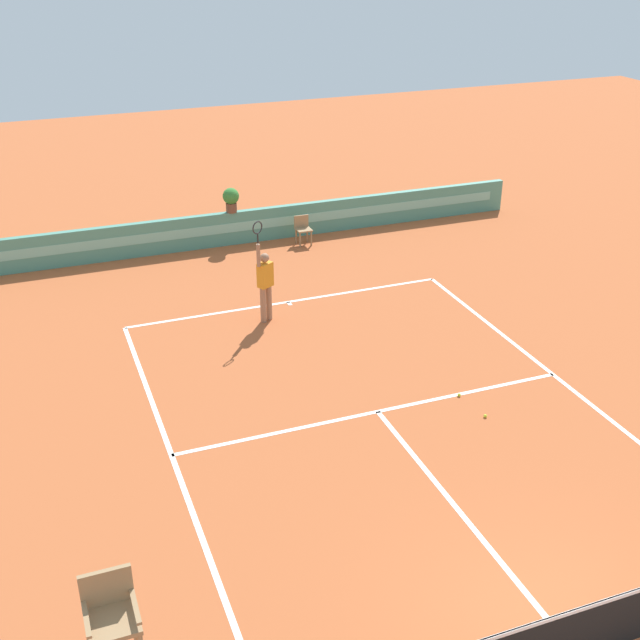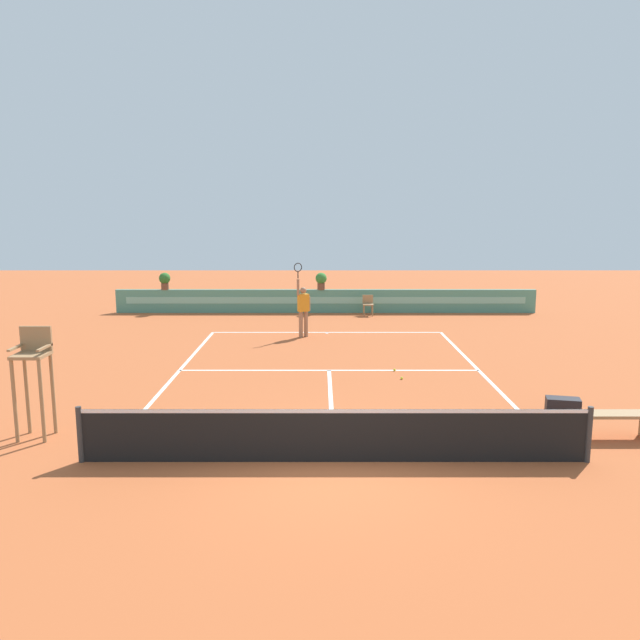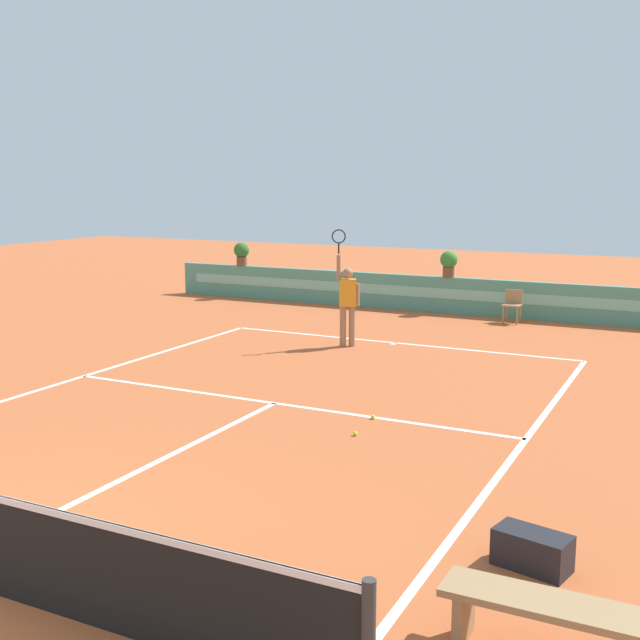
{
  "view_description": "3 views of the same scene",
  "coord_description": "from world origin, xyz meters",
  "px_view_note": "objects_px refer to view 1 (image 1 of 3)",
  "views": [
    {
      "loc": [
        -5.92,
        -5.94,
        8.76
      ],
      "look_at": [
        -0.33,
        8.74,
        1.0
      ],
      "focal_mm": 45.76,
      "sensor_mm": 36.0,
      "label": 1
    },
    {
      "loc": [
        -0.25,
        -10.4,
        4.32
      ],
      "look_at": [
        -0.33,
        8.74,
        1.0
      ],
      "focal_mm": 35.38,
      "sensor_mm": 36.0,
      "label": 2
    },
    {
      "loc": [
        6.3,
        -4.51,
        3.62
      ],
      "look_at": [
        -0.33,
        8.74,
        1.0
      ],
      "focal_mm": 44.37,
      "sensor_mm": 36.0,
      "label": 3
    }
  ],
  "objects_px": {
    "potted_plant_centre": "(231,198)",
    "tennis_player": "(265,281)",
    "tennis_ball_near_baseline": "(485,416)",
    "ball_kid_chair": "(303,229)",
    "umpire_chair": "(114,635)",
    "tennis_ball_mid_court": "(459,395)"
  },
  "relations": [
    {
      "from": "potted_plant_centre",
      "to": "tennis_player",
      "type": "bearing_deg",
      "value": -96.74
    },
    {
      "from": "ball_kid_chair",
      "to": "tennis_ball_near_baseline",
      "type": "height_order",
      "value": "ball_kid_chair"
    },
    {
      "from": "tennis_ball_near_baseline",
      "to": "tennis_ball_mid_court",
      "type": "relative_size",
      "value": 1.0
    },
    {
      "from": "tennis_player",
      "to": "potted_plant_centre",
      "type": "distance_m",
      "value": 5.36
    },
    {
      "from": "tennis_player",
      "to": "potted_plant_centre",
      "type": "height_order",
      "value": "tennis_player"
    },
    {
      "from": "umpire_chair",
      "to": "potted_plant_centre",
      "type": "distance_m",
      "value": 16.1
    },
    {
      "from": "tennis_player",
      "to": "potted_plant_centre",
      "type": "relative_size",
      "value": 3.57
    },
    {
      "from": "tennis_ball_near_baseline",
      "to": "potted_plant_centre",
      "type": "relative_size",
      "value": 0.09
    },
    {
      "from": "ball_kid_chair",
      "to": "tennis_player",
      "type": "xyz_separation_m",
      "value": [
        -2.59,
        -4.57,
        0.57
      ]
    },
    {
      "from": "tennis_player",
      "to": "tennis_ball_near_baseline",
      "type": "bearing_deg",
      "value": -64.29
    },
    {
      "from": "tennis_player",
      "to": "tennis_ball_near_baseline",
      "type": "relative_size",
      "value": 38.01
    },
    {
      "from": "tennis_player",
      "to": "tennis_ball_mid_court",
      "type": "height_order",
      "value": "tennis_player"
    },
    {
      "from": "ball_kid_chair",
      "to": "umpire_chair",
      "type": "bearing_deg",
      "value": -117.44
    },
    {
      "from": "ball_kid_chair",
      "to": "potted_plant_centre",
      "type": "relative_size",
      "value": 1.17
    },
    {
      "from": "umpire_chair",
      "to": "tennis_ball_near_baseline",
      "type": "relative_size",
      "value": 31.47
    },
    {
      "from": "umpire_chair",
      "to": "ball_kid_chair",
      "type": "xyz_separation_m",
      "value": [
        7.47,
        14.39,
        -0.86
      ]
    },
    {
      "from": "ball_kid_chair",
      "to": "tennis_ball_near_baseline",
      "type": "bearing_deg",
      "value": -89.33
    },
    {
      "from": "tennis_player",
      "to": "tennis_ball_near_baseline",
      "type": "xyz_separation_m",
      "value": [
        2.71,
        -5.62,
        -1.02
      ]
    },
    {
      "from": "ball_kid_chair",
      "to": "potted_plant_centre",
      "type": "bearing_deg",
      "value": 159.53
    },
    {
      "from": "tennis_ball_near_baseline",
      "to": "potted_plant_centre",
      "type": "bearing_deg",
      "value": 100.77
    },
    {
      "from": "umpire_chair",
      "to": "tennis_player",
      "type": "height_order",
      "value": "tennis_player"
    },
    {
      "from": "umpire_chair",
      "to": "potted_plant_centre",
      "type": "xyz_separation_m",
      "value": [
        5.51,
        15.13,
        0.07
      ]
    }
  ]
}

